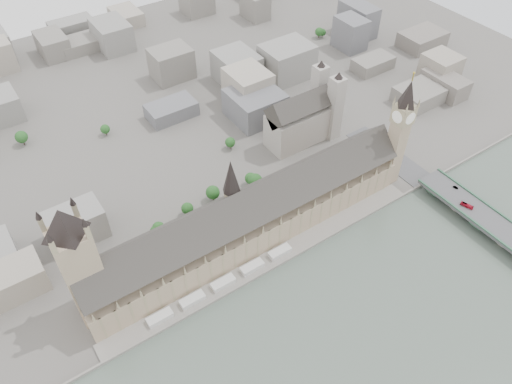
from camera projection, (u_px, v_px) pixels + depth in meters
ground at (263, 255)px, 378.60m from camera, size 900.00×900.00×0.00m
embankment_wall at (275, 267)px, 368.72m from camera, size 600.00×1.50×3.00m
river_terrace at (269, 261)px, 373.49m from camera, size 270.00×15.00×2.00m
terrace_tents at (223, 283)px, 355.72m from camera, size 118.00×7.00×4.00m
palace_of_westminster at (249, 219)px, 374.22m from camera, size 265.00×40.73×55.44m
elizabeth_tower at (401, 126)px, 397.46m from camera, size 17.00×17.00×107.50m
victoria_tower at (77, 260)px, 306.41m from camera, size 30.00×30.00×100.00m
central_tower at (232, 186)px, 349.16m from camera, size 13.00×13.00×48.00m
westminster_bridge at (498, 232)px, 388.12m from camera, size 25.00×325.00×10.25m
westminster_abbey at (304, 117)px, 461.07m from camera, size 68.00×36.00×64.00m
city_skyline_inland at (127, 86)px, 509.35m from camera, size 720.00×360.00×38.00m
park_trees at (211, 206)px, 404.63m from camera, size 110.00×30.00×15.00m
red_bus_north at (467, 205)px, 399.47m from camera, size 5.44×10.63×2.89m
car_silver at (456, 187)px, 415.36m from camera, size 2.82×4.59×1.43m
car_approach at (389, 142)px, 458.33m from camera, size 2.27×5.17×1.48m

